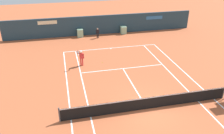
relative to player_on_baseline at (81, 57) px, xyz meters
name	(u,v)px	position (x,y,z in m)	size (l,w,h in m)	color
ground_plane	(144,104)	(3.71, -7.36, -0.92)	(80.00, 80.00, 0.01)	#B25633
tennis_net	(148,103)	(3.71, -7.93, -0.41)	(12.10, 0.10, 1.07)	#4C4C51
sponsor_back_wall	(102,25)	(3.71, 9.03, 0.28)	(25.00, 1.02, 2.50)	#233D4C
player_on_baseline	(81,57)	(0.00, 0.00, 0.00)	(0.73, 0.63, 1.76)	red
ball_kid_right_post	(98,32)	(2.87, 7.53, -0.18)	(0.43, 0.21, 1.29)	black
tennis_ball_by_sideline	(102,62)	(2.07, 0.18, -0.89)	(0.07, 0.07, 0.07)	#CCE033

